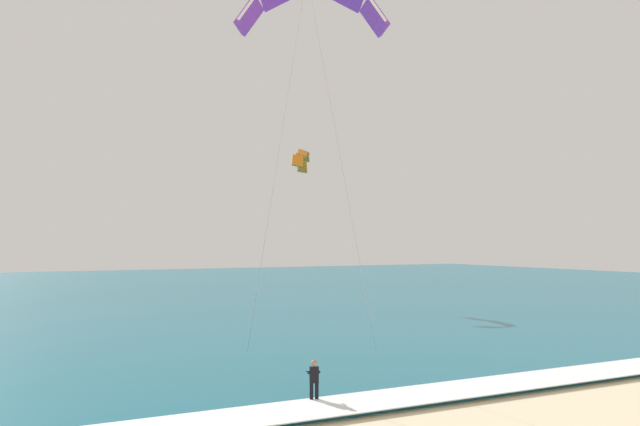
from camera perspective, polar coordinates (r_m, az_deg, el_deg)
sea at (r=81.49m, az=-18.76°, el=-6.53°), size 200.00×120.00×0.20m
surf_foam at (r=25.49m, az=3.29°, el=-15.80°), size 200.00×2.72×0.04m
surfboard at (r=25.91m, az=-0.51°, el=-16.03°), size 0.94×1.46×0.09m
kitesurfer at (r=25.72m, az=-0.51°, el=-14.04°), size 0.65×0.64×1.69m
kite_primary at (r=32.44m, az=-0.69°, el=17.46°), size 6.69×6.36×17.02m
kite_distant at (r=66.09m, az=-1.59°, el=4.73°), size 3.79×5.34×2.13m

